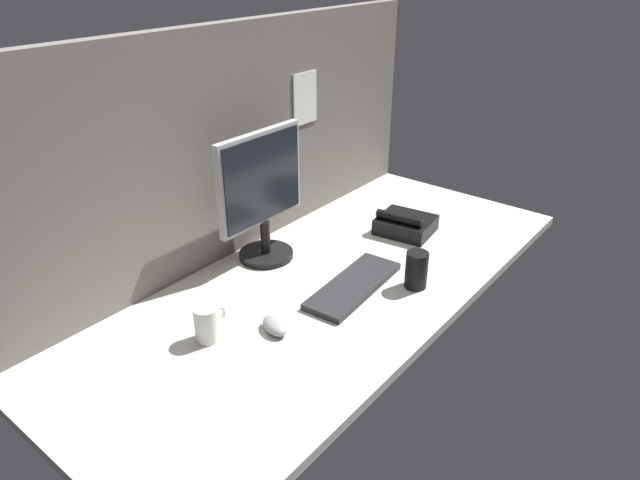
% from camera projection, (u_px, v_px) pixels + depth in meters
% --- Properties ---
extents(ground_plane, '(1.80, 0.80, 0.03)m').
position_uv_depth(ground_plane, '(326.00, 283.00, 1.79)').
color(ground_plane, beige).
extents(cubicle_wall_back, '(1.80, 0.06, 0.73)m').
position_uv_depth(cubicle_wall_back, '(234.00, 143.00, 1.82)').
color(cubicle_wall_back, slate).
rests_on(cubicle_wall_back, ground_plane).
extents(monitor, '(0.35, 0.18, 0.43)m').
position_uv_depth(monitor, '(262.00, 193.00, 1.80)').
color(monitor, black).
rests_on(monitor, ground_plane).
extents(keyboard, '(0.38, 0.16, 0.02)m').
position_uv_depth(keyboard, '(354.00, 285.00, 1.73)').
color(keyboard, '#262628').
rests_on(keyboard, ground_plane).
extents(mouse, '(0.08, 0.11, 0.03)m').
position_uv_depth(mouse, '(275.00, 326.00, 1.53)').
color(mouse, '#99999E').
rests_on(mouse, ground_plane).
extents(mug_ceramic_white, '(0.10, 0.06, 0.10)m').
position_uv_depth(mug_ceramic_white, '(207.00, 323.00, 1.49)').
color(mug_ceramic_white, white).
rests_on(mug_ceramic_white, ground_plane).
extents(mug_black_travel, '(0.07, 0.07, 0.12)m').
position_uv_depth(mug_black_travel, '(416.00, 270.00, 1.72)').
color(mug_black_travel, black).
rests_on(mug_black_travel, ground_plane).
extents(desk_phone, '(0.19, 0.21, 0.09)m').
position_uv_depth(desk_phone, '(405.00, 224.00, 2.05)').
color(desk_phone, black).
rests_on(desk_phone, ground_plane).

